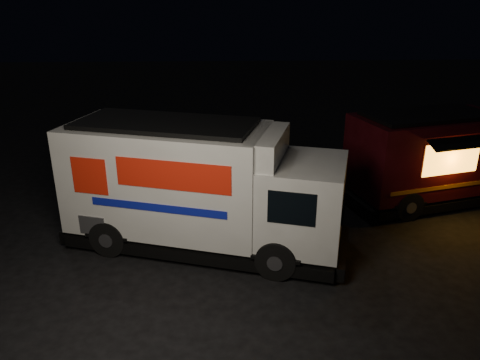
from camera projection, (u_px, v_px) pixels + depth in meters
ground at (233, 263)px, 12.05m from camera, size 80.00×80.00×0.00m
white_truck at (205, 187)px, 12.31m from camera, size 8.00×4.69×3.43m
red_truck at (443, 156)px, 15.30m from camera, size 6.88×3.96×3.02m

